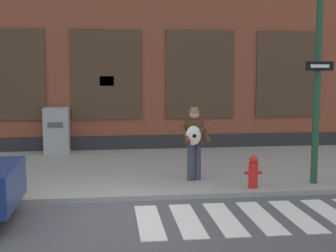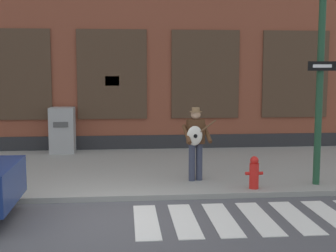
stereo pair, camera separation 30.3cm
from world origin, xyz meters
The scene contains 7 objects.
ground_plane centered at (0.00, 0.00, 0.00)m, with size 160.00×160.00×0.00m, color #4C4C51.
sidewalk centered at (0.00, 3.84, 0.06)m, with size 28.00×5.62×0.11m.
building_backdrop centered at (0.00, 8.64, 4.41)m, with size 28.00×4.06×8.83m.
crosswalk centered at (3.42, -0.27, 0.01)m, with size 5.78×1.90×0.01m.
busker centered at (1.97, 2.20, 1.07)m, with size 0.75×0.59×1.68m.
utility_box centered at (-1.52, 6.20, 0.80)m, with size 0.74×0.70×1.38m.
fire_hydrant centered at (3.11, 1.38, 0.46)m, with size 0.38×0.20×0.70m.
Camera 1 is at (0.08, -8.13, 2.64)m, focal length 50.00 mm.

